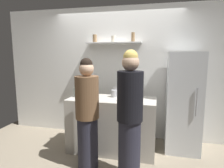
# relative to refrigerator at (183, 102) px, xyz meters

# --- Properties ---
(ground_plane) EXTENTS (5.28, 5.28, 0.00)m
(ground_plane) POSITION_rel_refrigerator_xyz_m (-1.25, -0.85, -0.86)
(ground_plane) COLOR gray
(back_wall_assembly) EXTENTS (4.80, 0.32, 2.60)m
(back_wall_assembly) POSITION_rel_refrigerator_xyz_m (-1.25, 0.40, 0.44)
(back_wall_assembly) COLOR white
(back_wall_assembly) RESTS_ON ground
(refrigerator) EXTENTS (0.57, 0.63, 1.72)m
(refrigerator) POSITION_rel_refrigerator_xyz_m (0.00, 0.00, 0.00)
(refrigerator) COLOR silver
(refrigerator) RESTS_ON ground
(counter) EXTENTS (1.48, 0.64, 0.93)m
(counter) POSITION_rel_refrigerator_xyz_m (-1.19, -0.32, -0.39)
(counter) COLOR #B7B2A8
(counter) RESTS_ON ground
(baking_pan) EXTENTS (0.34, 0.24, 0.05)m
(baking_pan) POSITION_rel_refrigerator_xyz_m (-0.88, -0.27, 0.10)
(baking_pan) COLOR gray
(baking_pan) RESTS_ON counter
(utensil_holder) EXTENTS (0.11, 0.11, 0.20)m
(utensil_holder) POSITION_rel_refrigerator_xyz_m (-1.18, -0.19, 0.14)
(utensil_holder) COLOR #B2B2B7
(utensil_holder) RESTS_ON counter
(wine_bottle_pale_glass) EXTENTS (0.08, 0.08, 0.32)m
(wine_bottle_pale_glass) POSITION_rel_refrigerator_xyz_m (-0.88, -0.53, 0.19)
(wine_bottle_pale_glass) COLOR #B2BFB2
(wine_bottle_pale_glass) RESTS_ON counter
(wine_bottle_dark_glass) EXTENTS (0.08, 0.08, 0.30)m
(wine_bottle_dark_glass) POSITION_rel_refrigerator_xyz_m (-1.62, -0.06, 0.18)
(wine_bottle_dark_glass) COLOR black
(wine_bottle_dark_glass) RESTS_ON counter
(water_bottle_plastic) EXTENTS (0.09, 0.09, 0.21)m
(water_bottle_plastic) POSITION_rel_refrigerator_xyz_m (-1.84, -0.33, 0.16)
(water_bottle_plastic) COLOR silver
(water_bottle_plastic) RESTS_ON counter
(person_blonde) EXTENTS (0.34, 0.34, 1.74)m
(person_blonde) POSITION_rel_refrigerator_xyz_m (-0.79, -1.02, 0.01)
(person_blonde) COLOR #262633
(person_blonde) RESTS_ON ground
(person_brown_jacket) EXTENTS (0.34, 0.34, 1.63)m
(person_brown_jacket) POSITION_rel_refrigerator_xyz_m (-1.42, -0.91, -0.06)
(person_brown_jacket) COLOR #262633
(person_brown_jacket) RESTS_ON ground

